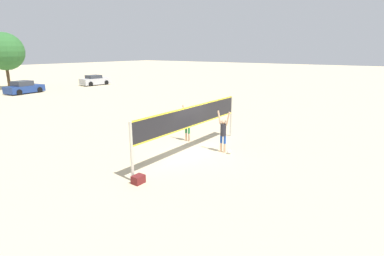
% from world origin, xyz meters
% --- Properties ---
extents(ground_plane, '(200.00, 200.00, 0.00)m').
position_xyz_m(ground_plane, '(0.00, 0.00, 0.00)').
color(ground_plane, beige).
extents(volleyball_net, '(7.78, 0.11, 2.34)m').
position_xyz_m(volleyball_net, '(0.00, 0.00, 1.67)').
color(volleyball_net, beige).
rests_on(volleyball_net, ground_plane).
extents(player_spiker, '(0.28, 0.69, 2.04)m').
position_xyz_m(player_spiker, '(1.10, -1.06, 1.07)').
color(player_spiker, tan).
rests_on(player_spiker, ground_plane).
extents(player_blocker, '(0.28, 0.68, 1.98)m').
position_xyz_m(player_blocker, '(1.57, 1.44, 1.04)').
color(player_blocker, tan).
rests_on(player_blocker, ground_plane).
extents(volleyball, '(0.21, 0.21, 0.21)m').
position_xyz_m(volleyball, '(1.06, -1.43, 0.11)').
color(volleyball, white).
rests_on(volleyball, ground_plane).
extents(gear_bag, '(0.45, 0.35, 0.31)m').
position_xyz_m(gear_bag, '(-3.85, -0.30, 0.16)').
color(gear_bag, maroon).
rests_on(gear_bag, ground_plane).
extents(parked_car_near, '(4.28, 2.39, 1.45)m').
position_xyz_m(parked_car_near, '(5.56, 27.95, 0.65)').
color(parked_car_near, navy).
rests_on(parked_car_near, ground_plane).
extents(parked_car_mid, '(4.22, 2.11, 1.42)m').
position_xyz_m(parked_car_mid, '(15.71, 28.51, 0.65)').
color(parked_car_mid, '#B7B7BC').
rests_on(parked_car_mid, ground_plane).
extents(tree_left_cluster, '(4.64, 4.64, 7.02)m').
position_xyz_m(tree_left_cluster, '(6.33, 33.38, 4.69)').
color(tree_left_cluster, '#4C3823').
rests_on(tree_left_cluster, ground_plane).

